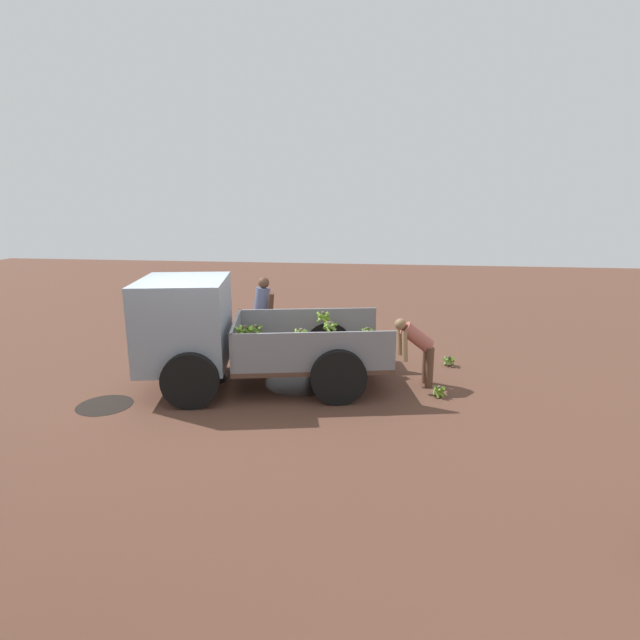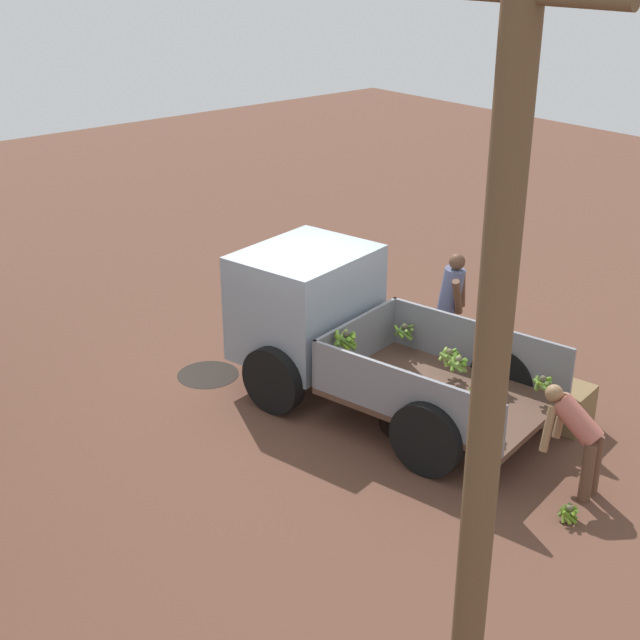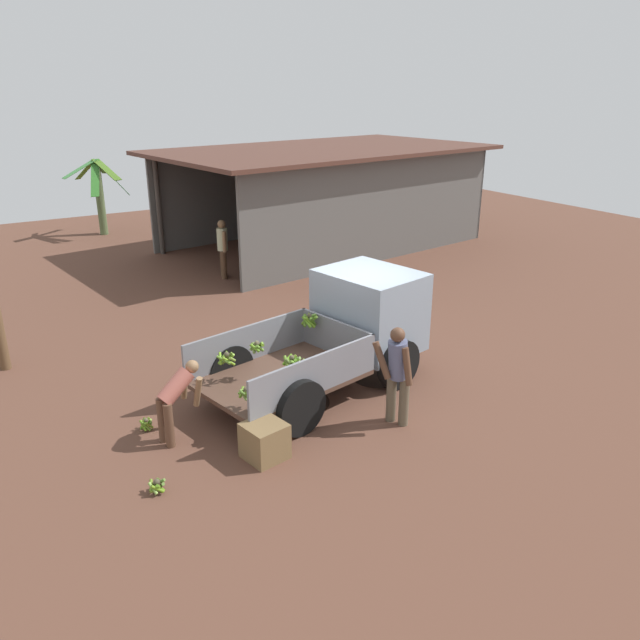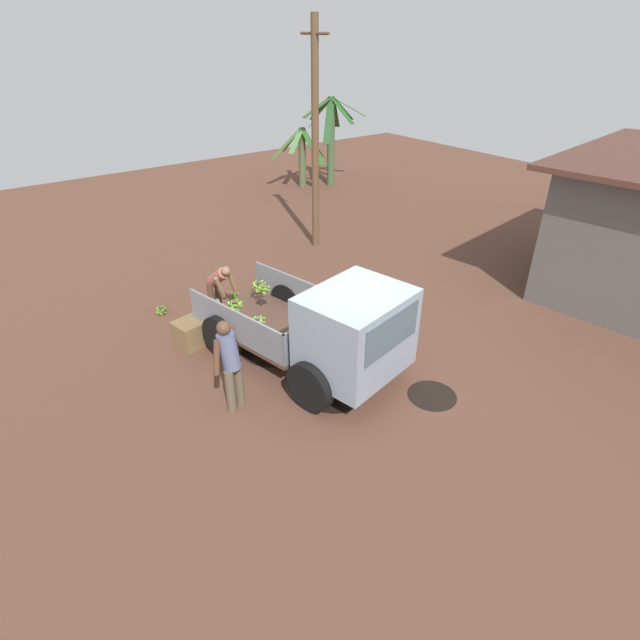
# 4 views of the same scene
# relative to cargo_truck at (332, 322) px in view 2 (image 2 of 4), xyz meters

# --- Properties ---
(ground) EXTENTS (36.00, 36.00, 0.00)m
(ground) POSITION_rel_cargo_truck_xyz_m (0.20, 0.23, -1.01)
(ground) COLOR brown
(mud_patch_0) EXTENTS (0.87, 0.87, 0.01)m
(mud_patch_0) POSITION_rel_cargo_truck_xyz_m (1.46, 1.06, -1.01)
(mud_patch_0) COLOR black
(mud_patch_0) RESTS_ON ground
(mud_patch_1) EXTENTS (1.02, 1.02, 0.01)m
(mud_patch_1) POSITION_rel_cargo_truck_xyz_m (0.39, -0.33, -1.01)
(mud_patch_1) COLOR black
(mud_patch_1) RESTS_ON ground
(mud_patch_2) EXTENTS (1.34, 1.34, 0.01)m
(mud_patch_2) POSITION_rel_cargo_truck_xyz_m (-1.51, -0.38, -1.01)
(mud_patch_2) COLOR black
(mud_patch_2) RESTS_ON ground
(cargo_truck) EXTENTS (4.46, 2.70, 1.91)m
(cargo_truck) POSITION_rel_cargo_truck_xyz_m (0.00, 0.00, 0.00)
(cargo_truck) COLOR brown
(cargo_truck) RESTS_ON ground
(utility_pole) EXTENTS (1.14, 0.20, 5.97)m
(utility_pole) POSITION_rel_cargo_truck_xyz_m (-5.52, 3.64, 2.03)
(utility_pole) COLOR brown
(utility_pole) RESTS_ON ground
(person_foreground_visitor) EXTENTS (0.58, 0.64, 1.67)m
(person_foreground_visitor) POSITION_rel_cargo_truck_xyz_m (-0.42, -1.87, -0.09)
(person_foreground_visitor) COLOR brown
(person_foreground_visitor) RESTS_ON ground
(person_worker_loading) EXTENTS (0.72, 0.59, 1.22)m
(person_worker_loading) POSITION_rel_cargo_truck_xyz_m (-3.53, -0.52, -0.29)
(person_worker_loading) COLOR brown
(person_worker_loading) RESTS_ON ground
(banana_bunch_on_ground_1) EXTENTS (0.22, 0.22, 0.21)m
(banana_bunch_on_ground_1) POSITION_rel_cargo_truck_xyz_m (-3.88, 0.00, -0.90)
(banana_bunch_on_ground_1) COLOR brown
(banana_bunch_on_ground_1) RESTS_ON ground
(wooden_crate_0) EXTENTS (0.65, 0.65, 0.55)m
(wooden_crate_0) POSITION_rel_cargo_truck_xyz_m (-2.63, -1.66, -0.74)
(wooden_crate_0) COLOR brown
(wooden_crate_0) RESTS_ON ground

